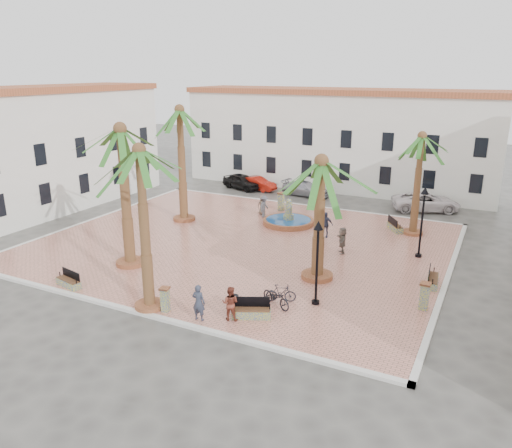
# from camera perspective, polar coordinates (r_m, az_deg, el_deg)

# --- Properties ---
(ground) EXTENTS (120.00, 120.00, 0.00)m
(ground) POSITION_cam_1_polar(r_m,az_deg,el_deg) (33.52, -1.53, -2.38)
(ground) COLOR #56544F
(ground) RESTS_ON ground
(plaza) EXTENTS (26.00, 22.00, 0.15)m
(plaza) POSITION_cam_1_polar(r_m,az_deg,el_deg) (33.50, -1.53, -2.26)
(plaza) COLOR tan
(plaza) RESTS_ON ground
(kerb_n) EXTENTS (26.30, 0.30, 0.16)m
(kerb_n) POSITION_cam_1_polar(r_m,az_deg,el_deg) (43.06, 5.40, 2.14)
(kerb_n) COLOR silver
(kerb_n) RESTS_ON ground
(kerb_s) EXTENTS (26.30, 0.30, 0.16)m
(kerb_s) POSITION_cam_1_polar(r_m,az_deg,el_deg) (25.13, -13.62, -9.72)
(kerb_s) COLOR silver
(kerb_s) RESTS_ON ground
(kerb_e) EXTENTS (0.30, 22.30, 0.16)m
(kerb_e) POSITION_cam_1_polar(r_m,az_deg,el_deg) (30.03, 21.03, -5.84)
(kerb_e) COLOR silver
(kerb_e) RESTS_ON ground
(kerb_w) EXTENTS (0.30, 22.30, 0.16)m
(kerb_w) POSITION_cam_1_polar(r_m,az_deg,el_deg) (40.99, -17.77, 0.59)
(kerb_w) COLOR silver
(kerb_w) RESTS_ON ground
(building_north) EXTENTS (30.40, 7.40, 9.50)m
(building_north) POSITION_cam_1_polar(r_m,az_deg,el_deg) (50.50, 9.35, 9.66)
(building_north) COLOR white
(building_north) RESTS_ON ground
(building_west) EXTENTS (6.40, 24.40, 10.00)m
(building_west) POSITION_cam_1_polar(r_m,az_deg,el_deg) (44.33, -24.00, 7.69)
(building_west) COLOR white
(building_west) RESTS_ON ground
(fountain) EXTENTS (3.82, 3.82, 1.97)m
(fountain) POSITION_cam_1_polar(r_m,az_deg,el_deg) (37.46, 3.73, 0.39)
(fountain) COLOR #A25A35
(fountain) RESTS_ON plaza
(palm_nw) EXTENTS (5.46, 5.46, 8.72)m
(palm_nw) POSITION_cam_1_polar(r_m,az_deg,el_deg) (37.41, -8.68, 11.41)
(palm_nw) COLOR #A25A35
(palm_nw) RESTS_ON plaza
(palm_sw) EXTENTS (5.55, 5.55, 8.39)m
(palm_sw) POSITION_cam_1_polar(r_m,az_deg,el_deg) (28.93, -15.14, 8.66)
(palm_sw) COLOR #A25A35
(palm_sw) RESTS_ON plaza
(palm_s) EXTENTS (4.71, 4.71, 8.04)m
(palm_s) POSITION_cam_1_polar(r_m,az_deg,el_deg) (23.07, -13.10, 6.25)
(palm_s) COLOR #A25A35
(palm_s) RESTS_ON plaza
(palm_e) EXTENTS (5.73, 5.73, 6.96)m
(palm_e) POSITION_cam_1_polar(r_m,az_deg,el_deg) (26.45, 7.42, 5.25)
(palm_e) COLOR #A25A35
(palm_e) RESTS_ON plaza
(palm_ne) EXTENTS (4.60, 4.60, 7.20)m
(palm_ne) POSITION_cam_1_polar(r_m,az_deg,el_deg) (35.61, 18.34, 8.32)
(palm_ne) COLOR #A25A35
(palm_ne) RESTS_ON plaza
(bench_s) EXTENTS (1.72, 0.83, 0.87)m
(bench_s) POSITION_cam_1_polar(r_m,az_deg,el_deg) (28.65, -20.62, -6.23)
(bench_s) COLOR #78805B
(bench_s) RESTS_ON plaza
(bench_se) EXTENTS (1.89, 1.28, 0.96)m
(bench_se) POSITION_cam_1_polar(r_m,az_deg,el_deg) (23.66, -0.54, -10.05)
(bench_se) COLOR #78805B
(bench_se) RESTS_ON plaza
(bench_e) EXTENTS (0.71, 1.83, 0.94)m
(bench_e) POSITION_cam_1_polar(r_m,az_deg,el_deg) (28.61, 19.52, -6.10)
(bench_e) COLOR #78805B
(bench_e) RESTS_ON plaza
(bench_ne) EXTENTS (1.45, 1.82, 0.96)m
(bench_ne) POSITION_cam_1_polar(r_m,az_deg,el_deg) (37.28, 15.59, -0.31)
(bench_ne) COLOR #78805B
(bench_ne) RESTS_ON plaza
(lamppost_s) EXTENTS (0.47, 0.47, 4.31)m
(lamppost_s) POSITION_cam_1_polar(r_m,az_deg,el_deg) (24.08, 7.05, -2.80)
(lamppost_s) COLOR black
(lamppost_s) RESTS_ON plaza
(lamppost_e) EXTENTS (0.48, 0.48, 4.44)m
(lamppost_e) POSITION_cam_1_polar(r_m,az_deg,el_deg) (31.70, 18.55, 1.52)
(lamppost_e) COLOR black
(lamppost_e) RESTS_ON plaza
(bollard_se) EXTENTS (0.52, 0.52, 1.24)m
(bollard_se) POSITION_cam_1_polar(r_m,az_deg,el_deg) (24.45, -10.34, -8.43)
(bollard_se) COLOR #78805B
(bollard_se) RESTS_ON plaza
(bollard_n) EXTENTS (0.57, 0.57, 1.52)m
(bollard_n) POSITION_cam_1_polar(r_m,az_deg,el_deg) (40.88, 2.90, 2.61)
(bollard_n) COLOR #78805B
(bollard_n) RESTS_ON plaza
(bollard_e) EXTENTS (0.51, 0.51, 1.38)m
(bollard_e) POSITION_cam_1_polar(r_m,az_deg,el_deg) (25.54, 18.70, -7.76)
(bollard_e) COLOR #78805B
(bollard_e) RESTS_ON plaza
(litter_bin) EXTENTS (0.39, 0.39, 0.76)m
(litter_bin) POSITION_cam_1_polar(r_m,az_deg,el_deg) (24.34, -2.45, -8.96)
(litter_bin) COLOR black
(litter_bin) RESTS_ON plaza
(cyclist_a) EXTENTS (0.68, 0.47, 1.77)m
(cyclist_a) POSITION_cam_1_polar(r_m,az_deg,el_deg) (23.33, -6.57, -8.90)
(cyclist_a) COLOR #313648
(cyclist_a) RESTS_ON plaza
(bicycle_a) EXTENTS (2.02, 1.44, 1.01)m
(bicycle_a) POSITION_cam_1_polar(r_m,az_deg,el_deg) (24.60, 2.32, -8.33)
(bicycle_a) COLOR black
(bicycle_a) RESTS_ON plaza
(cyclist_b) EXTENTS (0.93, 0.80, 1.64)m
(cyclist_b) POSITION_cam_1_polar(r_m,az_deg,el_deg) (23.29, -2.97, -9.03)
(cyclist_b) COLOR brown
(cyclist_b) RESTS_ON plaza
(bicycle_b) EXTENTS (1.57, 0.95, 0.91)m
(bicycle_b) POSITION_cam_1_polar(r_m,az_deg,el_deg) (25.11, 2.87, -7.90)
(bicycle_b) COLOR black
(bicycle_b) RESTS_ON plaza
(pedestrian_fountain_a) EXTENTS (0.90, 0.89, 1.57)m
(pedestrian_fountain_a) POSITION_cam_1_polar(r_m,az_deg,el_deg) (39.71, 0.71, 2.19)
(pedestrian_fountain_a) COLOR #7B6552
(pedestrian_fountain_a) RESTS_ON plaza
(pedestrian_fountain_b) EXTENTS (1.10, 0.61, 1.78)m
(pedestrian_fountain_b) POSITION_cam_1_polar(r_m,az_deg,el_deg) (34.66, 7.91, -0.07)
(pedestrian_fountain_b) COLOR #31374F
(pedestrian_fountain_b) RESTS_ON plaza
(pedestrian_north) EXTENTS (0.66, 1.14, 1.75)m
(pedestrian_north) POSITION_cam_1_polar(r_m,az_deg,el_deg) (38.94, 0.95, 2.02)
(pedestrian_north) COLOR #4C4B51
(pedestrian_north) RESTS_ON plaza
(pedestrian_east) EXTENTS (1.08, 1.64, 1.69)m
(pedestrian_east) POSITION_cam_1_polar(r_m,az_deg,el_deg) (31.81, 9.83, -1.84)
(pedestrian_east) COLOR #6A5E54
(pedestrian_east) RESTS_ON plaza
(car_black) EXTENTS (4.73, 3.09, 1.50)m
(car_black) POSITION_cam_1_polar(r_m,az_deg,el_deg) (49.03, -1.58, 4.88)
(car_black) COLOR black
(car_black) RESTS_ON ground
(car_red) EXTENTS (4.07, 1.93, 1.29)m
(car_red) POSITION_cam_1_polar(r_m,az_deg,el_deg) (48.61, 0.12, 4.66)
(car_red) COLOR #9F180C
(car_red) RESTS_ON ground
(car_silver) EXTENTS (4.78, 2.53, 1.32)m
(car_silver) POSITION_cam_1_polar(r_m,az_deg,el_deg) (46.58, 5.68, 4.03)
(car_silver) COLOR #9F9FA7
(car_silver) RESTS_ON ground
(car_white) EXTENTS (6.01, 4.50, 1.52)m
(car_white) POSITION_cam_1_polar(r_m,az_deg,el_deg) (43.69, 18.86, 2.41)
(car_white) COLOR white
(car_white) RESTS_ON ground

